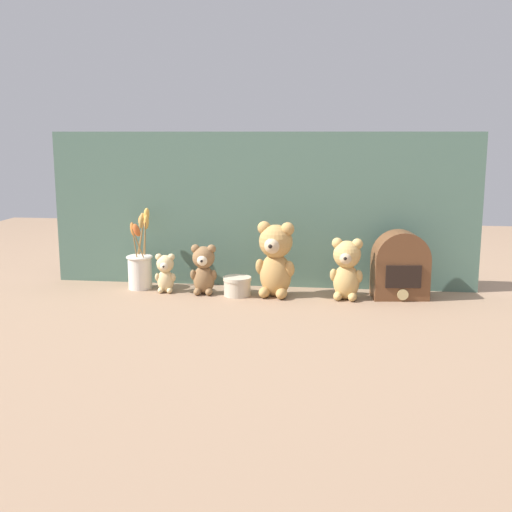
# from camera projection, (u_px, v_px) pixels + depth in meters

# --- Properties ---
(ground_plane) EXTENTS (4.00, 4.00, 0.00)m
(ground_plane) POSITION_uv_depth(u_px,v_px,m) (255.00, 296.00, 2.37)
(ground_plane) COLOR #8E7056
(backdrop_wall) EXTENTS (1.66, 0.02, 0.60)m
(backdrop_wall) POSITION_uv_depth(u_px,v_px,m) (261.00, 210.00, 2.48)
(backdrop_wall) COLOR #4C6B5B
(backdrop_wall) RESTS_ON ground
(teddy_bear_large) EXTENTS (0.15, 0.14, 0.28)m
(teddy_bear_large) POSITION_uv_depth(u_px,v_px,m) (275.00, 258.00, 2.34)
(teddy_bear_large) COLOR tan
(teddy_bear_large) RESTS_ON ground
(teddy_bear_medium) EXTENTS (0.12, 0.11, 0.22)m
(teddy_bear_medium) POSITION_uv_depth(u_px,v_px,m) (347.00, 268.00, 2.31)
(teddy_bear_medium) COLOR tan
(teddy_bear_medium) RESTS_ON ground
(teddy_bear_small) EXTENTS (0.10, 0.10, 0.19)m
(teddy_bear_small) POSITION_uv_depth(u_px,v_px,m) (204.00, 268.00, 2.39)
(teddy_bear_small) COLOR olive
(teddy_bear_small) RESTS_ON ground
(teddy_bear_tiny) EXTENTS (0.08, 0.08, 0.15)m
(teddy_bear_tiny) POSITION_uv_depth(u_px,v_px,m) (165.00, 272.00, 2.42)
(teddy_bear_tiny) COLOR #DBBC84
(teddy_bear_tiny) RESTS_ON ground
(flower_vase) EXTENTS (0.10, 0.13, 0.31)m
(flower_vase) POSITION_uv_depth(u_px,v_px,m) (140.00, 265.00, 2.47)
(flower_vase) COLOR silver
(flower_vase) RESTS_ON ground
(vintage_radio) EXTENTS (0.21, 0.14, 0.25)m
(vintage_radio) POSITION_uv_depth(u_px,v_px,m) (400.00, 267.00, 2.33)
(vintage_radio) COLOR brown
(vintage_radio) RESTS_ON ground
(decorative_tin_tall) EXTENTS (0.10, 0.10, 0.07)m
(decorative_tin_tall) POSITION_uv_depth(u_px,v_px,m) (237.00, 286.00, 2.37)
(decorative_tin_tall) COLOR beige
(decorative_tin_tall) RESTS_ON ground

